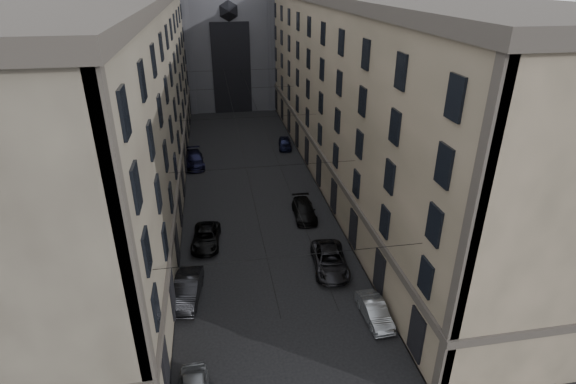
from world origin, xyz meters
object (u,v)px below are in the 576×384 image
car_left_midfar (206,237)px  car_right_midnear (330,260)px  car_left_far (194,159)px  car_left_midnear (187,290)px  car_right_far (285,143)px  car_right_midfar (304,210)px  car_right_near (374,311)px

car_left_midfar → car_right_midnear: car_right_midnear is taller
car_left_far → car_right_midnear: (10.55, -22.87, -0.02)m
car_left_midnear → car_right_far: car_left_midnear is taller
car_right_midfar → car_right_far: 18.52m
car_right_midnear → car_right_far: bearing=93.9°
car_right_near → car_right_far: car_right_far is taller
car_right_far → car_right_midnear: bearing=-85.0°
car_left_far → car_right_far: bearing=13.8°
car_right_midnear → car_right_midfar: car_right_midnear is taller
car_left_midfar → car_right_near: size_ratio=1.22×
car_right_near → car_right_midfar: bearing=94.3°
car_right_near → car_right_midfar: car_right_midfar is taller
car_right_midnear → car_right_far: car_right_midnear is taller
car_left_far → car_right_near: 31.24m
car_right_midfar → car_right_far: car_right_midfar is taller
car_left_midfar → car_left_far: 17.79m
car_left_midfar → car_right_midfar: (9.04, 3.26, 0.02)m
car_left_midfar → car_left_far: bearing=99.2°
car_left_midfar → car_right_midnear: 10.64m
car_left_midnear → car_right_far: (11.66, 28.66, -0.11)m
car_left_far → car_right_near: size_ratio=1.35×
car_right_far → car_right_near: bearing=-82.1°
car_right_midnear → car_right_midfar: 8.38m
car_left_midfar → car_left_far: car_left_far is taller
car_left_far → car_right_near: car_left_far is taller
car_left_far → car_right_midnear: size_ratio=0.99×
car_left_midfar → car_right_midnear: size_ratio=0.89×
car_right_near → car_right_far: (-0.45, 32.83, 0.03)m
car_right_near → car_right_midnear: car_right_midnear is taller
car_left_midfar → car_right_midfar: car_right_midfar is taller
car_left_midnear → car_left_midfar: 7.05m
car_left_midnear → car_right_midnear: 10.82m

